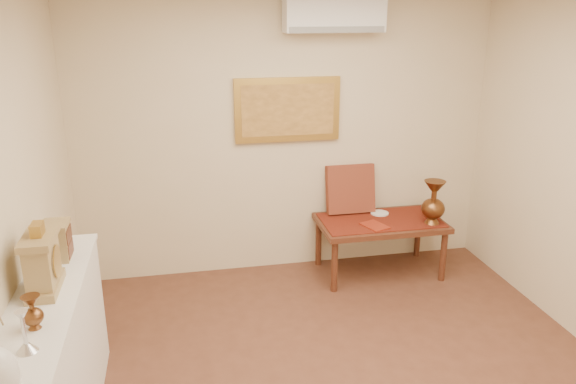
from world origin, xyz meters
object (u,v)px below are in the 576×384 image
object	(u,v)px
mantel_clock	(43,262)
low_table	(380,227)
brass_urn_tall	(434,198)
wooden_chest	(57,241)
display_ledge	(52,382)

from	to	relation	value
mantel_clock	low_table	bearing A→B (deg)	32.22
mantel_clock	brass_urn_tall	bearing A→B (deg)	25.81
wooden_chest	display_ledge	bearing A→B (deg)	-89.57
wooden_chest	low_table	distance (m)	3.02
brass_urn_tall	display_ledge	bearing A→B (deg)	-151.38
mantel_clock	wooden_chest	distance (m)	0.44
wooden_chest	mantel_clock	bearing A→B (deg)	-89.67
mantel_clock	display_ledge	bearing A→B (deg)	-89.35
display_ledge	mantel_clock	world-z (taller)	mantel_clock
low_table	wooden_chest	bearing A→B (deg)	-154.94
display_ledge	low_table	world-z (taller)	display_ledge
wooden_chest	low_table	xyz separation A→B (m)	(2.68, 1.25, -0.62)
display_ledge	mantel_clock	size ratio (longest dim) A/B	4.93
brass_urn_tall	low_table	world-z (taller)	brass_urn_tall
brass_urn_tall	wooden_chest	distance (m)	3.32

